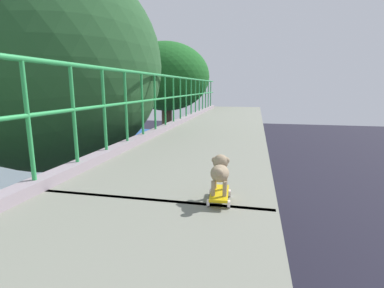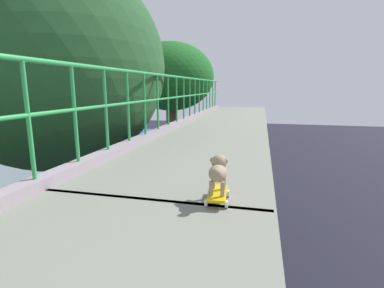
{
  "view_description": "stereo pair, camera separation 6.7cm",
  "coord_description": "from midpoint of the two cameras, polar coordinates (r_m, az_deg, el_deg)",
  "views": [
    {
      "loc": [
        1.89,
        -0.56,
        7.37
      ],
      "look_at": [
        1.17,
        2.75,
        6.7
      ],
      "focal_mm": 27.05,
      "sensor_mm": 36.0,
      "label": 1
    },
    {
      "loc": [
        1.96,
        -0.54,
        7.37
      ],
      "look_at": [
        1.17,
        2.75,
        6.7
      ],
      "focal_mm": 27.05,
      "sensor_mm": 36.0,
      "label": 2
    }
  ],
  "objects": [
    {
      "name": "car_white_fifth",
      "position": [
        14.05,
        -15.67,
        -17.76
      ],
      "size": [
        1.79,
        4.55,
        1.44
      ],
      "color": "silver",
      "rests_on": "ground"
    },
    {
      "name": "city_bus",
      "position": [
        22.31,
        -13.52,
        -3.14
      ],
      "size": [
        2.75,
        11.85,
        3.46
      ],
      "color": "#1C4A91",
      "rests_on": "ground"
    },
    {
      "name": "toy_skateboard",
      "position": [
        2.7,
        4.72,
        -9.81
      ],
      "size": [
        0.23,
        0.42,
        0.09
      ],
      "color": "gold",
      "rests_on": "overpass_deck"
    },
    {
      "name": "roadside_tree_mid",
      "position": [
        7.86,
        -26.43,
        13.32
      ],
      "size": [
        5.27,
        5.27,
        10.36
      ],
      "color": "#533226",
      "rests_on": "ground"
    },
    {
      "name": "roadside_tree_far",
      "position": [
        15.59,
        -5.24,
        12.63
      ],
      "size": [
        4.53,
        4.53,
        9.65
      ],
      "color": "#4F402D",
      "rests_on": "ground"
    },
    {
      "name": "small_dog",
      "position": [
        2.65,
        4.83,
        -5.15
      ],
      "size": [
        0.18,
        0.38,
        0.33
      ],
      "color": "#998365",
      "rests_on": "toy_skateboard"
    }
  ]
}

